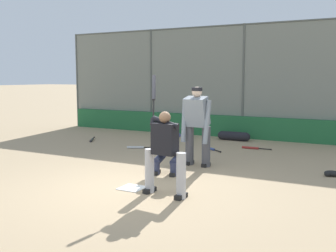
{
  "coord_description": "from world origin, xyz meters",
  "views": [
    {
      "loc": [
        -3.8,
        5.9,
        2.02
      ],
      "look_at": [
        -0.22,
        -1.0,
        1.05
      ],
      "focal_mm": 42.0,
      "sensor_mm": 36.0,
      "label": 1
    }
  ],
  "objects_px": {
    "spare_bat_near_backstop": "(92,140)",
    "equipment_bag_dugout_side": "(234,136)",
    "catcher_behind_plate": "(167,147)",
    "spare_bat_third_base_side": "(211,149)",
    "fielding_glove_on_dirt": "(332,173)",
    "umpire_home": "(197,124)",
    "batter_at_plate": "(165,150)",
    "spare_bat_first_base_side": "(253,148)",
    "spare_bat_by_padding": "(138,147)"
  },
  "relations": [
    {
      "from": "batter_at_plate",
      "to": "fielding_glove_on_dirt",
      "type": "xyz_separation_m",
      "value": [
        -2.44,
        -2.73,
        -0.73
      ]
    },
    {
      "from": "spare_bat_by_padding",
      "to": "spare_bat_third_base_side",
      "type": "relative_size",
      "value": 1.19
    },
    {
      "from": "spare_bat_third_base_side",
      "to": "umpire_home",
      "type": "bearing_deg",
      "value": 140.28
    },
    {
      "from": "spare_bat_near_backstop",
      "to": "spare_bat_third_base_side",
      "type": "bearing_deg",
      "value": 63.42
    },
    {
      "from": "spare_bat_by_padding",
      "to": "equipment_bag_dugout_side",
      "type": "xyz_separation_m",
      "value": [
        -1.96,
        -2.67,
        0.11
      ]
    },
    {
      "from": "fielding_glove_on_dirt",
      "to": "equipment_bag_dugout_side",
      "type": "distance_m",
      "value": 4.78
    },
    {
      "from": "spare_bat_near_backstop",
      "to": "spare_bat_third_base_side",
      "type": "height_order",
      "value": "same"
    },
    {
      "from": "umpire_home",
      "to": "equipment_bag_dugout_side",
      "type": "height_order",
      "value": "umpire_home"
    },
    {
      "from": "spare_bat_third_base_side",
      "to": "spare_bat_first_base_side",
      "type": "bearing_deg",
      "value": -108.0
    },
    {
      "from": "spare_bat_near_backstop",
      "to": "equipment_bag_dugout_side",
      "type": "relative_size",
      "value": 0.71
    },
    {
      "from": "umpire_home",
      "to": "fielding_glove_on_dirt",
      "type": "xyz_separation_m",
      "value": [
        -2.84,
        -0.4,
        -0.92
      ]
    },
    {
      "from": "catcher_behind_plate",
      "to": "equipment_bag_dugout_side",
      "type": "bearing_deg",
      "value": -97.67
    },
    {
      "from": "spare_bat_third_base_side",
      "to": "spare_bat_first_base_side",
      "type": "distance_m",
      "value": 1.19
    },
    {
      "from": "catcher_behind_plate",
      "to": "spare_bat_near_backstop",
      "type": "xyz_separation_m",
      "value": [
        4.13,
        -2.71,
        -0.53
      ]
    },
    {
      "from": "spare_bat_first_base_side",
      "to": "umpire_home",
      "type": "bearing_deg",
      "value": 76.91
    },
    {
      "from": "batter_at_plate",
      "to": "fielding_glove_on_dirt",
      "type": "height_order",
      "value": "batter_at_plate"
    },
    {
      "from": "spare_bat_third_base_side",
      "to": "equipment_bag_dugout_side",
      "type": "distance_m",
      "value": 1.91
    },
    {
      "from": "catcher_behind_plate",
      "to": "spare_bat_near_backstop",
      "type": "relative_size",
      "value": 1.41
    },
    {
      "from": "umpire_home",
      "to": "fielding_glove_on_dirt",
      "type": "height_order",
      "value": "umpire_home"
    },
    {
      "from": "umpire_home",
      "to": "spare_bat_near_backstop",
      "type": "relative_size",
      "value": 2.34
    },
    {
      "from": "catcher_behind_plate",
      "to": "fielding_glove_on_dirt",
      "type": "xyz_separation_m",
      "value": [
        -3.1,
        -1.35,
        -0.5
      ]
    },
    {
      "from": "catcher_behind_plate",
      "to": "spare_bat_by_padding",
      "type": "bearing_deg",
      "value": -55.61
    },
    {
      "from": "batter_at_plate",
      "to": "spare_bat_third_base_side",
      "type": "distance_m",
      "value": 4.48
    },
    {
      "from": "catcher_behind_plate",
      "to": "spare_bat_third_base_side",
      "type": "distance_m",
      "value": 3.02
    },
    {
      "from": "catcher_behind_plate",
      "to": "spare_bat_third_base_side",
      "type": "relative_size",
      "value": 1.65
    },
    {
      "from": "batter_at_plate",
      "to": "spare_bat_first_base_side",
      "type": "distance_m",
      "value": 5.06
    },
    {
      "from": "batter_at_plate",
      "to": "catcher_behind_plate",
      "type": "relative_size",
      "value": 1.9
    },
    {
      "from": "batter_at_plate",
      "to": "spare_bat_near_backstop",
      "type": "height_order",
      "value": "batter_at_plate"
    },
    {
      "from": "catcher_behind_plate",
      "to": "equipment_bag_dugout_side",
      "type": "distance_m",
      "value": 4.89
    },
    {
      "from": "spare_bat_near_backstop",
      "to": "equipment_bag_dugout_side",
      "type": "distance_m",
      "value": 4.55
    },
    {
      "from": "umpire_home",
      "to": "spare_bat_third_base_side",
      "type": "xyz_separation_m",
      "value": [
        0.42,
        -2.02,
        -0.94
      ]
    },
    {
      "from": "spare_bat_third_base_side",
      "to": "fielding_glove_on_dirt",
      "type": "xyz_separation_m",
      "value": [
        -3.26,
        1.61,
        0.02
      ]
    },
    {
      "from": "batter_at_plate",
      "to": "fielding_glove_on_dirt",
      "type": "distance_m",
      "value": 3.73
    },
    {
      "from": "umpire_home",
      "to": "spare_bat_third_base_side",
      "type": "relative_size",
      "value": 2.75
    },
    {
      "from": "equipment_bag_dugout_side",
      "to": "spare_bat_by_padding",
      "type": "bearing_deg",
      "value": 53.69
    },
    {
      "from": "fielding_glove_on_dirt",
      "to": "batter_at_plate",
      "type": "bearing_deg",
      "value": 48.21
    },
    {
      "from": "batter_at_plate",
      "to": "equipment_bag_dugout_side",
      "type": "xyz_separation_m",
      "value": [
        0.79,
        -6.25,
        -0.65
      ]
    },
    {
      "from": "spare_bat_by_padding",
      "to": "fielding_glove_on_dirt",
      "type": "relative_size",
      "value": 2.41
    },
    {
      "from": "fielding_glove_on_dirt",
      "to": "equipment_bag_dugout_side",
      "type": "relative_size",
      "value": 0.3
    },
    {
      "from": "spare_bat_first_base_side",
      "to": "fielding_glove_on_dirt",
      "type": "distance_m",
      "value": 3.21
    },
    {
      "from": "batter_at_plate",
      "to": "spare_bat_first_base_side",
      "type": "bearing_deg",
      "value": -86.06
    },
    {
      "from": "catcher_behind_plate",
      "to": "spare_bat_by_padding",
      "type": "xyz_separation_m",
      "value": [
        2.09,
        -2.2,
        -0.53
      ]
    },
    {
      "from": "spare_bat_near_backstop",
      "to": "spare_bat_first_base_side",
      "type": "relative_size",
      "value": 0.92
    },
    {
      "from": "batter_at_plate",
      "to": "spare_bat_near_backstop",
      "type": "bearing_deg",
      "value": -34.58
    },
    {
      "from": "batter_at_plate",
      "to": "spare_bat_third_base_side",
      "type": "relative_size",
      "value": 3.14
    },
    {
      "from": "spare_bat_by_padding",
      "to": "fielding_glove_on_dirt",
      "type": "distance_m",
      "value": 5.26
    },
    {
      "from": "spare_bat_third_base_side",
      "to": "batter_at_plate",
      "type": "bearing_deg",
      "value": 139.17
    },
    {
      "from": "equipment_bag_dugout_side",
      "to": "catcher_behind_plate",
      "type": "bearing_deg",
      "value": 91.49
    },
    {
      "from": "spare_bat_near_backstop",
      "to": "equipment_bag_dugout_side",
      "type": "xyz_separation_m",
      "value": [
        -4.0,
        -2.16,
        0.11
      ]
    },
    {
      "from": "spare_bat_third_base_side",
      "to": "fielding_glove_on_dirt",
      "type": "height_order",
      "value": "fielding_glove_on_dirt"
    }
  ]
}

